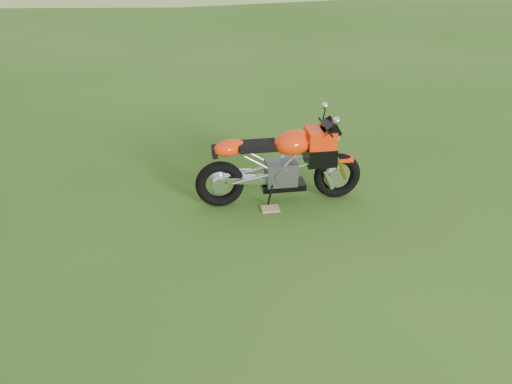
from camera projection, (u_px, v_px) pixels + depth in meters
ground at (274, 241)px, 7.08m from camera, size 120.00×120.00×0.00m
sport_motorcycle at (280, 158)px, 7.70m from camera, size 2.23×1.39×1.32m
plywood_board at (270, 209)px, 7.79m from camera, size 0.30×0.28×0.02m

